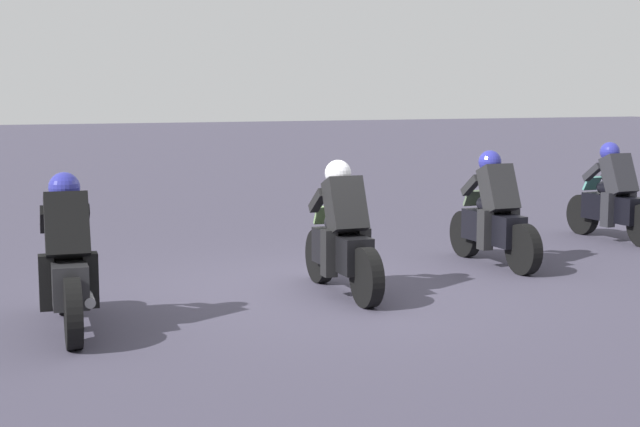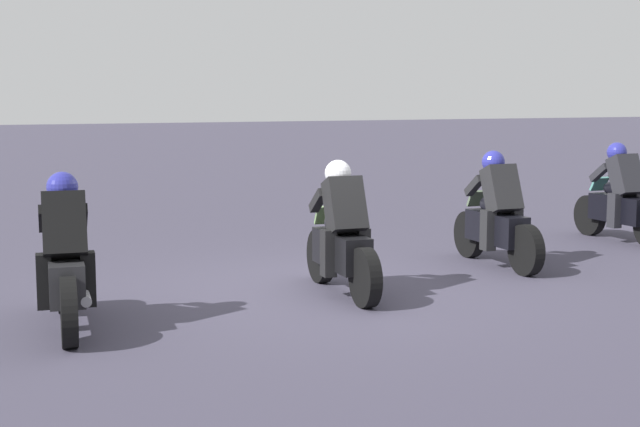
{
  "view_description": "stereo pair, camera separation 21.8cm",
  "coord_description": "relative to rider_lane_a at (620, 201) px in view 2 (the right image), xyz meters",
  "views": [
    {
      "loc": [
        -9.54,
        4.33,
        2.26
      ],
      "look_at": [
        -0.02,
        0.03,
        0.9
      ],
      "focal_mm": 52.35,
      "sensor_mm": 36.0,
      "label": 1
    },
    {
      "loc": [
        -9.63,
        4.13,
        2.26
      ],
      "look_at": [
        -0.02,
        0.03,
        0.9
      ],
      "focal_mm": 52.35,
      "sensor_mm": 36.0,
      "label": 2
    }
  ],
  "objects": [
    {
      "name": "ground_plane",
      "position": [
        -1.52,
        5.6,
        -0.62
      ],
      "size": [
        120.0,
        120.0,
        0.0
      ],
      "primitive_type": "plane",
      "color": "#3E3B4C"
    },
    {
      "name": "rider_lane_d",
      "position": [
        -2.14,
        8.53,
        0.0
      ],
      "size": [
        2.04,
        0.57,
        1.51
      ],
      "rotation": [
        0.0,
        0.0,
        -0.11
      ],
      "color": "black",
      "rests_on": "ground_plane"
    },
    {
      "name": "rider_lane_a",
      "position": [
        0.0,
        0.0,
        0.0
      ],
      "size": [
        2.04,
        0.54,
        1.51
      ],
      "rotation": [
        0.0,
        0.0,
        -0.02
      ],
      "color": "black",
      "rests_on": "ground_plane"
    },
    {
      "name": "rider_lane_b",
      "position": [
        -0.98,
        2.88,
        0.0
      ],
      "size": [
        2.04,
        0.55,
        1.51
      ],
      "rotation": [
        0.0,
        0.0,
        -0.04
      ],
      "color": "black",
      "rests_on": "ground_plane"
    },
    {
      "name": "rider_lane_c",
      "position": [
        -1.76,
        5.46,
        0.0
      ],
      "size": [
        2.04,
        0.55,
        1.51
      ],
      "rotation": [
        0.0,
        0.0,
        -0.06
      ],
      "color": "black",
      "rests_on": "ground_plane"
    }
  ]
}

